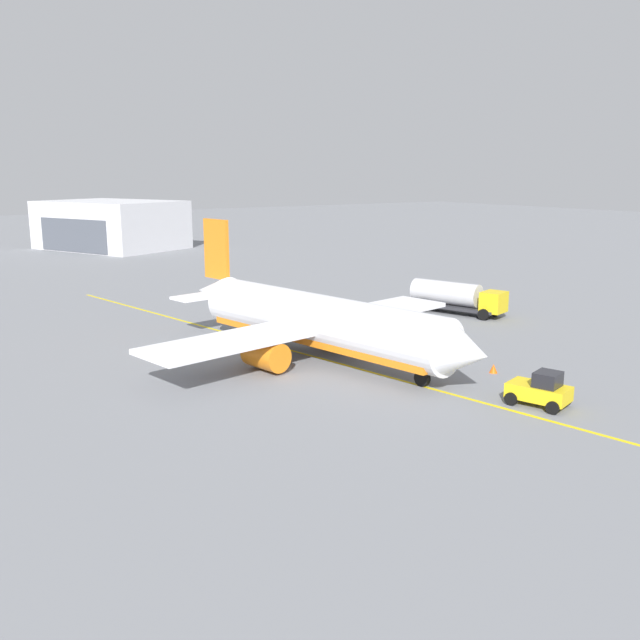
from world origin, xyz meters
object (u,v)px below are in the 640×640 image
object	(u,v)px
airplane	(316,322)
refueling_worker	(411,315)
fuel_tanker	(455,296)
pushback_tug	(541,390)
safety_cone_nose	(493,368)

from	to	relation	value
airplane	refueling_worker	world-z (taller)	airplane
fuel_tanker	pushback_tug	size ratio (longest dim) A/B	2.67
fuel_tanker	safety_cone_nose	world-z (taller)	fuel_tanker
safety_cone_nose	fuel_tanker	bearing A→B (deg)	143.04
airplane	refueling_worker	distance (m)	14.90
airplane	fuel_tanker	size ratio (longest dim) A/B	2.85
airplane	pushback_tug	distance (m)	17.82
airplane	fuel_tanker	distance (m)	21.79
pushback_tug	safety_cone_nose	size ratio (longest dim) A/B	6.26
fuel_tanker	safety_cone_nose	bearing A→B (deg)	-36.96
airplane	fuel_tanker	bearing A→B (deg)	106.87
fuel_tanker	refueling_worker	world-z (taller)	fuel_tanker
pushback_tug	airplane	bearing A→B (deg)	-162.88
refueling_worker	fuel_tanker	bearing A→B (deg)	100.56
safety_cone_nose	airplane	bearing A→B (deg)	-142.02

